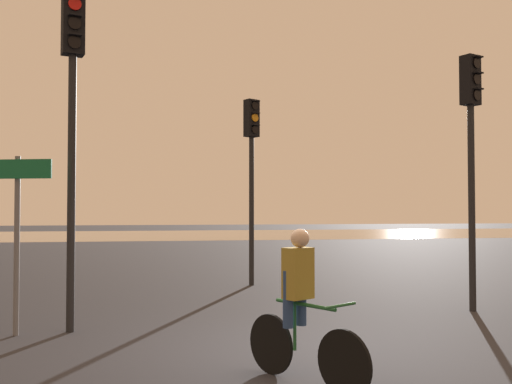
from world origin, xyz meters
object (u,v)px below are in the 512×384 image
Objects in this scene: direction_sign_post at (16,218)px; cyclist at (301,305)px; traffic_light_near_left at (72,100)px; traffic_light_near_right at (471,133)px; traffic_light_center at (252,156)px.

direction_sign_post is 1.60× the size of cyclist.
traffic_light_near_left is 1.10× the size of traffic_light_near_right.
cyclist is (-4.10, -3.61, -2.38)m from traffic_light_near_right.
traffic_light_near_right is at bearing 99.94° from traffic_light_center.
cyclist is (3.51, -2.88, -0.88)m from direction_sign_post.
traffic_light_near_right is 1.78× the size of direction_sign_post.
traffic_light_near_left is 4.88m from cyclist.
traffic_light_center is 0.89× the size of traffic_light_near_left.
traffic_light_center is 5.30m from traffic_light_near_right.
traffic_light_near_left is at bearing -78.93° from cyclist.
cyclist is at bearing 157.68° from direction_sign_post.
traffic_light_near_left is at bearing 23.76° from traffic_light_center.
traffic_light_center is at bearing -126.91° from cyclist.
traffic_light_near_left reaches higher than traffic_light_near_right.
traffic_light_center is 2.77× the size of cyclist.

